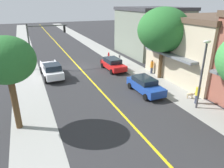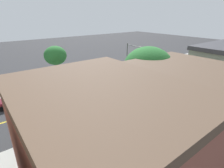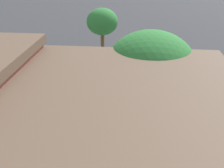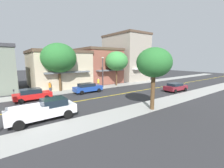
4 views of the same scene
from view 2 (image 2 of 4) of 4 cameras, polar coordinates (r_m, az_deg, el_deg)
name	(u,v)px [view 2 (image 2 of 4)]	position (r m, az deg, el deg)	size (l,w,h in m)	color
ground_plane	(142,81)	(33.26, 9.36, 1.09)	(140.00, 140.00, 0.00)	#2D2D30
sidewalk_left	(173,92)	(29.50, 18.80, -2.48)	(3.11, 126.00, 0.01)	#9E9E99
sidewalk_right	(118,72)	(37.83, 2.01, 3.87)	(3.11, 126.00, 0.01)	#9E9E99
road_centerline_stripe	(142,81)	(33.26, 9.36, 1.09)	(0.20, 126.00, 0.00)	yellow
tan_rowhouse	(185,107)	(17.66, 22.15, -6.71)	(12.25, 10.58, 6.99)	beige
corner_shop_building	(102,145)	(11.53, -3.05, -18.80)	(11.76, 8.65, 7.79)	#935142
street_tree_left_near	(55,56)	(31.18, -17.44, 8.50)	(3.61, 3.61, 6.52)	brown
street_tree_right_corner	(148,68)	(21.16, 11.31, 4.97)	(5.71, 5.71, 7.97)	brown
street_tree_left_far	(48,94)	(16.23, -19.42, -3.00)	(4.59, 4.59, 6.94)	brown
fire_hydrant	(183,83)	(32.75, 21.51, 0.24)	(0.44, 0.24, 0.79)	red
parking_meter	(165,86)	(28.95, 16.44, -0.71)	(0.12, 0.18, 1.38)	#4C4C51
traffic_light_mast	(133,54)	(36.16, 6.56, 9.50)	(5.12, 0.32, 5.90)	#474C47
street_lamp	(84,96)	(18.39, -8.77, -3.79)	(0.70, 0.36, 5.75)	#38383D
red_sedan_left_curb	(148,86)	(28.61, 11.26, -0.71)	(2.19, 4.55, 1.54)	red
blue_sedan_left_curb	(106,101)	(23.57, -1.81, -5.23)	(2.05, 4.61, 1.52)	#1E429E
white_pickup_truck	(117,73)	(33.96, 1.55, 3.43)	(2.34, 5.69, 1.81)	silver
pedestrian_yellow_shirt	(94,120)	(19.51, -5.74, -11.09)	(0.39, 0.39, 1.74)	#33384C
pedestrian_orange_shirt	(154,100)	(24.05, 13.20, -5.03)	(0.39, 0.39, 1.71)	#33384C
small_dog	(103,121)	(20.06, -2.78, -11.73)	(0.80, 0.52, 0.61)	#C6B28C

